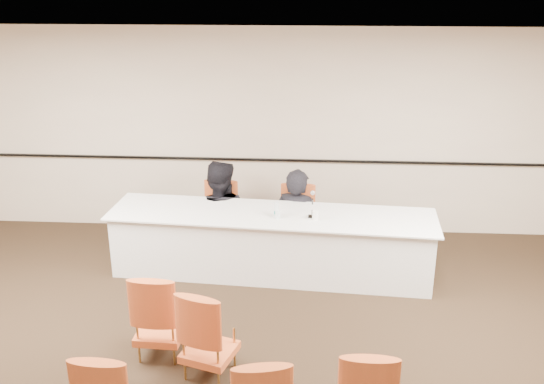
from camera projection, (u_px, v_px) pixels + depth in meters
The scene contains 15 objects.
ceiling at pixel (227, 75), 4.49m from camera, with size 10.00×10.00×0.00m, color white.
wall_back at pixel (267, 133), 8.75m from camera, with size 10.00×0.04×3.00m, color beige.
wall_rail at pixel (267, 160), 8.85m from camera, with size 9.80×0.04×0.03m, color black.
panel_table at pixel (271, 243), 7.78m from camera, with size 4.13×0.95×0.83m, color silver, non-canonical shape.
panelist_main at pixel (296, 231), 8.32m from camera, with size 0.65×0.43×1.79m, color black.
panelist_main_chair at pixel (296, 222), 8.28m from camera, with size 0.50×0.50×0.95m, color #E05328, non-canonical shape.
panelist_second at pixel (219, 224), 8.45m from camera, with size 0.90×0.70×1.84m, color black.
panelist_second_chair at pixel (219, 218), 8.42m from camera, with size 0.50×0.50×0.95m, color #E05328, non-canonical shape.
papers at pixel (306, 218), 7.51m from camera, with size 0.30×0.22×0.00m, color white.
microphone at pixel (312, 206), 7.47m from camera, with size 0.11×0.21×0.30m, color black, non-canonical shape.
water_bottle at pixel (276, 209), 7.51m from camera, with size 0.06×0.06×0.21m, color #167E76, non-canonical shape.
drinking_glass at pixel (278, 214), 7.48m from camera, with size 0.06×0.06×0.10m, color white.
coffee_cup at pixel (315, 215), 7.43m from camera, with size 0.08×0.08×0.12m, color white.
aud_chair_front_left at pixel (159, 313), 6.10m from camera, with size 0.50×0.50×0.95m, color #E05328, non-canonical shape.
aud_chair_front_mid at pixel (209, 332), 5.79m from camera, with size 0.50×0.50×0.95m, color #E05328, non-canonical shape.
Camera 1 is at (0.62, -4.48, 3.76)m, focal length 40.00 mm.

